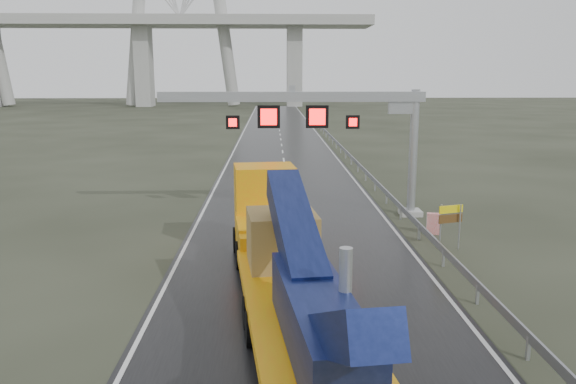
{
  "coord_description": "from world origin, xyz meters",
  "views": [
    {
      "loc": [
        -1.13,
        -13.46,
        7.9
      ],
      "look_at": [
        -0.47,
        9.32,
        3.2
      ],
      "focal_mm": 35.0,
      "sensor_mm": 36.0,
      "label": 1
    }
  ],
  "objects_px": {
    "sign_gantry": "(330,118)",
    "heavy_haul_truck": "(287,262)",
    "exit_sign_pair": "(451,218)",
    "striped_barrier": "(433,224)"
  },
  "relations": [
    {
      "from": "sign_gantry",
      "to": "heavy_haul_truck",
      "type": "height_order",
      "value": "sign_gantry"
    },
    {
      "from": "heavy_haul_truck",
      "to": "exit_sign_pair",
      "type": "xyz_separation_m",
      "value": [
        7.75,
        7.08,
        -0.36
      ]
    },
    {
      "from": "heavy_haul_truck",
      "to": "striped_barrier",
      "type": "xyz_separation_m",
      "value": [
        7.71,
        9.66,
        -1.32
      ]
    },
    {
      "from": "exit_sign_pair",
      "to": "sign_gantry",
      "type": "bearing_deg",
      "value": 110.04
    },
    {
      "from": "sign_gantry",
      "to": "exit_sign_pair",
      "type": "bearing_deg",
      "value": -52.76
    },
    {
      "from": "exit_sign_pair",
      "to": "striped_barrier",
      "type": "distance_m",
      "value": 2.75
    },
    {
      "from": "heavy_haul_truck",
      "to": "striped_barrier",
      "type": "distance_m",
      "value": 12.43
    },
    {
      "from": "heavy_haul_truck",
      "to": "exit_sign_pair",
      "type": "height_order",
      "value": "heavy_haul_truck"
    },
    {
      "from": "sign_gantry",
      "to": "striped_barrier",
      "type": "distance_m",
      "value": 8.14
    },
    {
      "from": "exit_sign_pair",
      "to": "heavy_haul_truck",
      "type": "bearing_deg",
      "value": -154.78
    }
  ]
}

